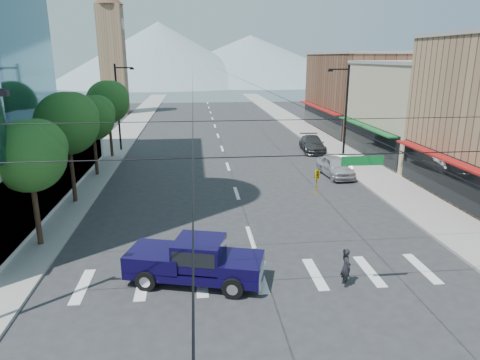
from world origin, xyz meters
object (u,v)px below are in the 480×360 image
(parked_car_near, at_px, (335,167))
(parked_car_far, at_px, (312,144))
(pedestrian, at_px, (346,267))
(pickup_truck, at_px, (194,260))
(parked_car_mid, at_px, (338,164))

(parked_car_near, relative_size, parked_car_far, 0.88)
(pedestrian, bearing_deg, parked_car_far, -15.61)
(pickup_truck, height_order, parked_car_near, pickup_truck)
(pickup_truck, xyz_separation_m, pedestrian, (6.55, -0.98, -0.20))
(pedestrian, bearing_deg, parked_car_mid, -20.81)
(parked_car_near, distance_m, parked_car_mid, 1.63)
(parked_car_near, height_order, parked_car_mid, parked_car_near)
(pickup_truck, relative_size, parked_car_far, 1.16)
(parked_car_near, distance_m, parked_car_far, 9.84)
(pickup_truck, relative_size, pedestrian, 3.70)
(pedestrian, relative_size, parked_car_far, 0.31)
(parked_car_near, bearing_deg, pedestrian, -110.98)
(pickup_truck, distance_m, parked_car_far, 29.04)
(parked_car_far, bearing_deg, parked_car_near, -88.84)
(parked_car_near, xyz_separation_m, parked_car_mid, (0.72, 1.46, -0.11))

